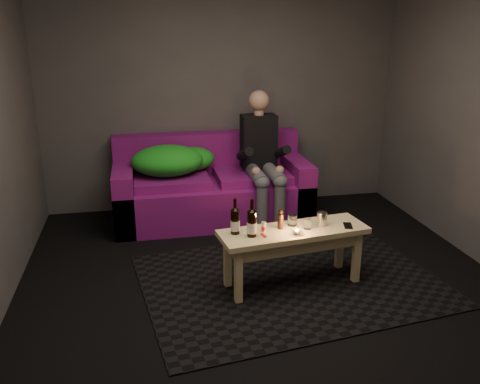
{
  "coord_description": "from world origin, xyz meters",
  "views": [
    {
      "loc": [
        -0.94,
        -3.44,
        2.06
      ],
      "look_at": [
        -0.02,
        1.11,
        0.51
      ],
      "focal_mm": 38.0,
      "sensor_mm": 36.0,
      "label": 1
    }
  ],
  "objects_px": {
    "beer_bottle_a": "(235,221)",
    "beer_bottle_b": "(252,223)",
    "person": "(262,156)",
    "coffee_table": "(293,239)",
    "steel_cup": "(322,219)",
    "sofa": "(211,189)"
  },
  "relations": [
    {
      "from": "beer_bottle_a",
      "to": "beer_bottle_b",
      "type": "xyz_separation_m",
      "value": [
        0.12,
        -0.08,
        0.01
      ]
    },
    {
      "from": "sofa",
      "to": "beer_bottle_a",
      "type": "relative_size",
      "value": 7.22
    },
    {
      "from": "sofa",
      "to": "beer_bottle_a",
      "type": "xyz_separation_m",
      "value": [
        -0.05,
        -1.65,
        0.28
      ]
    },
    {
      "from": "coffee_table",
      "to": "beer_bottle_a",
      "type": "relative_size",
      "value": 4.32
    },
    {
      "from": "person",
      "to": "beer_bottle_b",
      "type": "xyz_separation_m",
      "value": [
        -0.46,
        -1.56,
        -0.11
      ]
    },
    {
      "from": "beer_bottle_b",
      "to": "steel_cup",
      "type": "xyz_separation_m",
      "value": [
        0.61,
        0.1,
        -0.06
      ]
    },
    {
      "from": "beer_bottle_a",
      "to": "beer_bottle_b",
      "type": "bearing_deg",
      "value": -33.76
    },
    {
      "from": "sofa",
      "to": "coffee_table",
      "type": "height_order",
      "value": "sofa"
    },
    {
      "from": "person",
      "to": "steel_cup",
      "type": "relative_size",
      "value": 12.29
    },
    {
      "from": "person",
      "to": "coffee_table",
      "type": "relative_size",
      "value": 1.11
    },
    {
      "from": "beer_bottle_a",
      "to": "coffee_table",
      "type": "bearing_deg",
      "value": -1.05
    },
    {
      "from": "beer_bottle_a",
      "to": "steel_cup",
      "type": "xyz_separation_m",
      "value": [
        0.72,
        0.02,
        -0.05
      ]
    },
    {
      "from": "steel_cup",
      "to": "beer_bottle_a",
      "type": "bearing_deg",
      "value": -178.15
    },
    {
      "from": "person",
      "to": "beer_bottle_b",
      "type": "bearing_deg",
      "value": -106.48
    },
    {
      "from": "sofa",
      "to": "steel_cup",
      "type": "xyz_separation_m",
      "value": [
        0.67,
        -1.63,
        0.23
      ]
    },
    {
      "from": "beer_bottle_a",
      "to": "person",
      "type": "bearing_deg",
      "value": 68.72
    },
    {
      "from": "coffee_table",
      "to": "steel_cup",
      "type": "xyz_separation_m",
      "value": [
        0.25,
        0.03,
        0.14
      ]
    },
    {
      "from": "coffee_table",
      "to": "person",
      "type": "bearing_deg",
      "value": 86.07
    },
    {
      "from": "person",
      "to": "beer_bottle_a",
      "type": "distance_m",
      "value": 1.6
    },
    {
      "from": "coffee_table",
      "to": "steel_cup",
      "type": "distance_m",
      "value": 0.29
    },
    {
      "from": "sofa",
      "to": "steel_cup",
      "type": "bearing_deg",
      "value": -67.57
    },
    {
      "from": "person",
      "to": "beer_bottle_a",
      "type": "height_order",
      "value": "person"
    }
  ]
}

